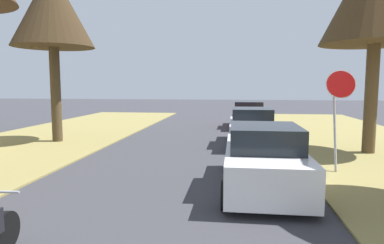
{
  "coord_description": "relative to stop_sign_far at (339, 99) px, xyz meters",
  "views": [
    {
      "loc": [
        1.6,
        -0.02,
        2.52
      ],
      "look_at": [
        0.52,
        8.56,
        1.59
      ],
      "focal_mm": 31.77,
      "sensor_mm": 36.0,
      "label": 1
    }
  ],
  "objects": [
    {
      "name": "parked_sedan_white",
      "position": [
        -2.2,
        -1.71,
        -1.42
      ],
      "size": [
        1.94,
        4.4,
        1.57
      ],
      "color": "white",
      "rests_on": "ground"
    },
    {
      "name": "stop_sign_far",
      "position": [
        0.0,
        0.0,
        0.0
      ],
      "size": [
        0.81,
        0.76,
        2.9
      ],
      "color": "#9EA0A5",
      "rests_on": "grass_verge_right"
    },
    {
      "name": "parked_sedan_red",
      "position": [
        -2.11,
        10.53,
        -1.42
      ],
      "size": [
        1.94,
        4.4,
        1.57
      ],
      "color": "red",
      "rests_on": "ground"
    },
    {
      "name": "street_tree_left_mid_b",
      "position": [
        -10.73,
        4.07,
        3.61
      ],
      "size": [
        3.47,
        3.47,
        7.46
      ],
      "color": "#473823",
      "rests_on": "grass_verge_left"
    },
    {
      "name": "parked_sedan_silver",
      "position": [
        -2.19,
        4.45,
        -1.42
      ],
      "size": [
        1.94,
        4.4,
        1.57
      ],
      "color": "#BCBCC1",
      "rests_on": "ground"
    }
  ]
}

